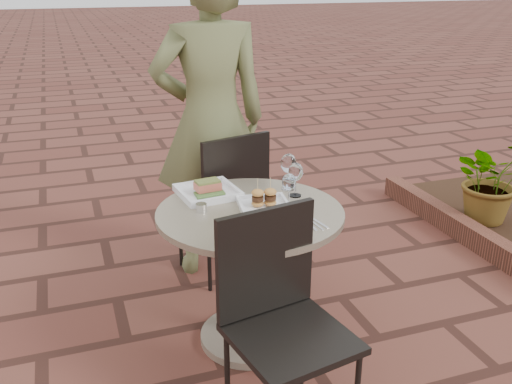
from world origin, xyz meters
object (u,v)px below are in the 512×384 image
object	(u,v)px
cafe_table	(250,256)
chair_far	(227,194)
plate_tuna	(267,229)
plate_sliders	(264,202)
diner	(211,121)
plate_salmon	(208,191)
chair_near	(279,305)

from	to	relation	value
cafe_table	chair_far	distance (m)	0.69
plate_tuna	plate_sliders	bearing A→B (deg)	73.09
cafe_table	plate_sliders	bearing A→B (deg)	3.75
diner	plate_tuna	bearing A→B (deg)	89.29
chair_far	plate_salmon	size ratio (longest dim) A/B	2.92
cafe_table	plate_sliders	size ratio (longest dim) A/B	3.36
chair_near	chair_far	bearing A→B (deg)	72.27
plate_tuna	chair_far	bearing A→B (deg)	84.42
diner	plate_tuna	size ratio (longest dim) A/B	7.15
cafe_table	plate_salmon	world-z (taller)	plate_salmon
diner	plate_salmon	bearing A→B (deg)	74.77
chair_near	cafe_table	bearing A→B (deg)	72.47
chair_near	plate_tuna	world-z (taller)	chair_near
chair_near	diner	size ratio (longest dim) A/B	0.48
chair_far	chair_near	xyz separation A→B (m)	(-0.15, -1.23, 0.00)
plate_salmon	plate_tuna	distance (m)	0.53
chair_near	plate_salmon	distance (m)	0.84
diner	plate_salmon	xyz separation A→B (m)	(-0.17, -0.58, -0.21)
plate_salmon	plate_tuna	bearing A→B (deg)	-75.69
diner	plate_salmon	distance (m)	0.64
plate_sliders	diner	bearing A→B (deg)	92.52
chair_far	plate_tuna	size ratio (longest dim) A/B	3.46
plate_sliders	plate_salmon	bearing A→B (deg)	129.57
chair_far	chair_near	world-z (taller)	same
diner	plate_salmon	world-z (taller)	diner
cafe_table	plate_sliders	distance (m)	0.28
diner	plate_sliders	xyz separation A→B (m)	(0.04, -0.84, -0.20)
cafe_table	diner	world-z (taller)	diner
diner	plate_tuna	world-z (taller)	diner
chair_far	plate_tuna	xyz separation A→B (m)	(-0.09, -0.93, 0.20)
chair_far	chair_near	size ratio (longest dim) A/B	1.00
chair_near	plate_tuna	xyz separation A→B (m)	(0.06, 0.30, 0.20)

